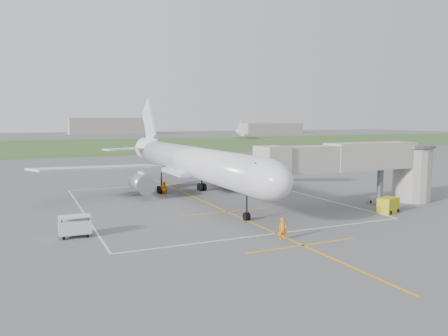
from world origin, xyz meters
name	(u,v)px	position (x,y,z in m)	size (l,w,h in m)	color
ground	(194,197)	(0.00, 0.00, 0.00)	(700.00, 700.00, 0.00)	#57575A
grass_strip	(78,145)	(0.00, 130.00, 0.01)	(700.00, 120.00, 0.02)	#365927
apron_markings	(212,205)	(0.00, -5.82, 0.01)	(28.20, 60.00, 0.01)	orange
airliner	(191,162)	(0.00, 0.75, 4.39)	(38.93, 46.75, 13.52)	silver
jet_bridge	(366,164)	(15.72, -13.50, 4.74)	(23.40, 5.00, 7.20)	#AAA499
gpu_unit	(388,205)	(15.16, -17.63, 0.80)	(2.47, 2.01, 1.63)	gold
baggage_cart	(75,226)	(-15.84, -13.93, 0.91)	(2.60, 1.61, 1.78)	silver
ramp_worker_nose	(283,229)	(-0.61, -21.99, 0.92)	(0.67, 0.44, 1.85)	orange
ramp_worker_wing	(164,189)	(-3.22, 2.28, 0.94)	(0.92, 0.71, 1.89)	orange
distant_hangars	(28,128)	(-16.15, 265.19, 5.17)	(345.00, 49.00, 12.00)	gray
distant_aircraft	(87,134)	(8.63, 168.82, 3.59)	(183.42, 33.27, 8.85)	silver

